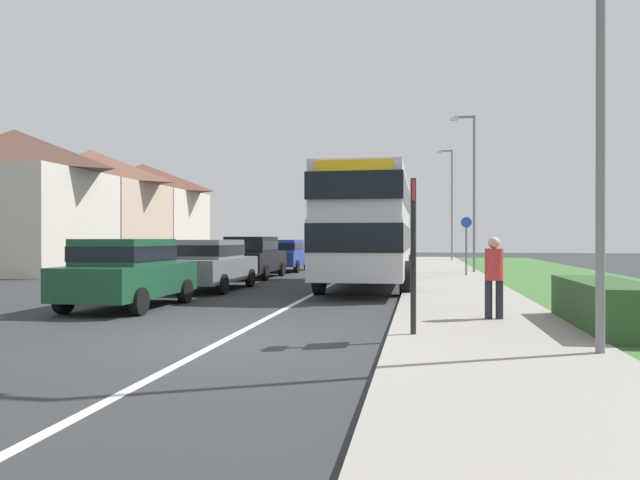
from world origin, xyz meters
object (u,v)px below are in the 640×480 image
object	(u,v)px
parked_car_black	(253,255)
cycle_route_sign	(466,243)
parked_car_blue	(284,254)
pedestrian_at_stop	(494,274)
parked_car_dark_green	(127,270)
street_lamp_near	(592,49)
double_decker_bus	(369,223)
parked_car_grey	(209,262)
bus_stop_sign	(413,245)
street_lamp_mid	(472,183)
street_lamp_far	(451,198)

from	to	relation	value
parked_car_black	cycle_route_sign	bearing A→B (deg)	9.54
parked_car_blue	cycle_route_sign	bearing A→B (deg)	-22.70
parked_car_blue	pedestrian_at_stop	bearing A→B (deg)	-64.66
parked_car_dark_green	street_lamp_near	xyz separation A→B (m)	(9.03, -4.50, 3.27)
parked_car_blue	cycle_route_sign	xyz separation A→B (m)	(8.55, -3.57, 0.56)
double_decker_bus	parked_car_grey	bearing A→B (deg)	-159.00
bus_stop_sign	street_lamp_near	bearing A→B (deg)	-25.81
street_lamp_near	street_lamp_mid	bearing A→B (deg)	89.88
street_lamp_near	street_lamp_far	xyz separation A→B (m)	(-0.14, 34.92, 0.37)
parked_car_dark_green	pedestrian_at_stop	distance (m)	8.25
parked_car_black	bus_stop_sign	bearing A→B (deg)	-64.37
parked_car_black	cycle_route_sign	world-z (taller)	cycle_route_sign
parked_car_grey	street_lamp_far	world-z (taller)	street_lamp_far
bus_stop_sign	double_decker_bus	bearing A→B (deg)	98.78
parked_car_dark_green	pedestrian_at_stop	xyz separation A→B (m)	(8.15, -1.30, 0.08)
parked_car_grey	parked_car_dark_green	bearing A→B (deg)	-92.07
parked_car_dark_green	street_lamp_far	distance (m)	31.90
street_lamp_near	parked_car_grey	bearing A→B (deg)	133.16
parked_car_black	street_lamp_mid	size ratio (longest dim) A/B	0.62
parked_car_black	bus_stop_sign	size ratio (longest dim) A/B	1.73
parked_car_dark_green	parked_car_blue	size ratio (longest dim) A/B	1.00
parked_car_blue	cycle_route_sign	world-z (taller)	cycle_route_sign
parked_car_dark_green	street_lamp_near	world-z (taller)	street_lamp_near
parked_car_black	street_lamp_near	size ratio (longest dim) A/B	0.62
parked_car_blue	parked_car_dark_green	bearing A→B (deg)	-90.33
double_decker_bus	cycle_route_sign	size ratio (longest dim) A/B	3.83
parked_car_black	cycle_route_sign	distance (m)	8.84
pedestrian_at_stop	bus_stop_sign	world-z (taller)	bus_stop_sign
cycle_route_sign	parked_car_black	bearing A→B (deg)	-170.46
parked_car_blue	street_lamp_mid	bearing A→B (deg)	-5.94
parked_car_grey	bus_stop_sign	world-z (taller)	bus_stop_sign
parked_car_dark_green	street_lamp_mid	distance (m)	17.65
cycle_route_sign	street_lamp_mid	xyz separation A→B (m)	(0.44, 2.64, 2.73)
double_decker_bus	street_lamp_mid	world-z (taller)	street_lamp_mid
double_decker_bus	parked_car_dark_green	distance (m)	8.61
bus_stop_sign	street_lamp_far	size ratio (longest dim) A/B	0.33
pedestrian_at_stop	street_lamp_far	world-z (taller)	street_lamp_far
double_decker_bus	parked_car_blue	xyz separation A→B (m)	(-5.00, 8.88, -1.27)
street_lamp_mid	street_lamp_far	bearing A→B (deg)	90.66
double_decker_bus	cycle_route_sign	xyz separation A→B (m)	(3.54, 5.31, -0.71)
parked_car_dark_green	parked_car_black	xyz separation A→B (m)	(-0.07, 10.68, 0.04)
pedestrian_at_stop	parked_car_dark_green	bearing A→B (deg)	170.91
parked_car_dark_green	parked_car_grey	world-z (taller)	parked_car_dark_green
street_lamp_near	bus_stop_sign	bearing A→B (deg)	154.19
bus_stop_sign	street_lamp_mid	xyz separation A→B (m)	(2.41, 18.13, 2.62)
parked_car_dark_green	street_lamp_far	world-z (taller)	street_lamp_far
double_decker_bus	street_lamp_far	size ratio (longest dim) A/B	1.21
pedestrian_at_stop	street_lamp_mid	world-z (taller)	street_lamp_mid
parked_car_dark_green	parked_car_blue	xyz separation A→B (m)	(0.09, 15.71, -0.03)
parked_car_black	parked_car_blue	world-z (taller)	parked_car_black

